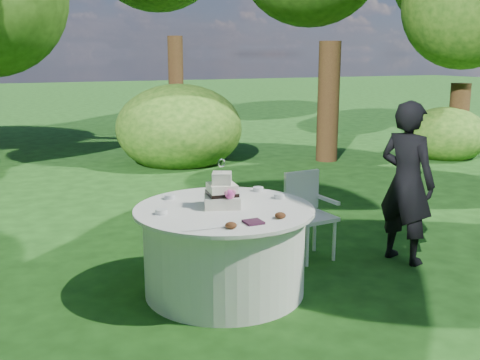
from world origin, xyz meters
The scene contains 9 objects.
ground centered at (0.00, 0.00, 0.00)m, with size 80.00×80.00×0.00m, color #13350E.
napkins centered at (0.03, -0.51, 0.78)m, with size 0.14×0.14×0.02m, color #431C34.
feather_plume centered at (-0.32, -0.49, 0.78)m, with size 0.48×0.07×0.01m, color silver.
guest centered at (1.95, -0.04, 0.82)m, with size 0.59×0.39×1.63m, color black.
table centered at (0.00, 0.00, 0.39)m, with size 1.56×1.56×0.77m.
cake centered at (0.00, 0.04, 0.88)m, with size 0.39×0.39×0.42m.
chair centered at (1.12, 0.46, 0.52)m, with size 0.46×0.44×0.89m.
votives centered at (0.06, 0.26, 0.79)m, with size 1.23×0.55×0.04m.
petal_cups centered at (0.05, -0.53, 0.79)m, with size 0.56×0.17×0.05m.
Camera 1 is at (-1.81, -4.30, 2.06)m, focal length 42.00 mm.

